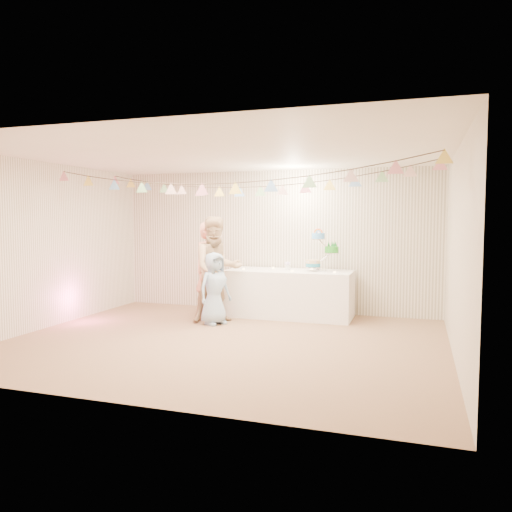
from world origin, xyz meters
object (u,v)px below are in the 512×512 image
(cake_stand, at_px, (321,255))
(person_adult_b, at_px, (217,269))
(table, at_px, (289,293))
(person_child, at_px, (214,288))
(person_adult_a, at_px, (210,271))

(cake_stand, relative_size, person_adult_b, 0.39)
(table, bearing_deg, cake_stand, 5.19)
(person_adult_b, distance_m, person_child, 0.36)
(person_child, bearing_deg, cake_stand, -25.63)
(person_adult_b, relative_size, person_child, 1.49)
(table, height_order, person_child, person_child)
(person_adult_a, xyz_separation_m, person_child, (0.24, -0.38, -0.24))
(table, height_order, cake_stand, cake_stand)
(person_adult_a, distance_m, person_child, 0.51)
(cake_stand, distance_m, person_adult_a, 1.93)
(person_adult_a, height_order, person_child, person_adult_a)
(table, xyz_separation_m, person_adult_a, (-1.24, -0.62, 0.42))
(person_child, bearing_deg, person_adult_b, 41.70)
(table, distance_m, cake_stand, 0.88)
(table, xyz_separation_m, person_adult_b, (-1.05, -0.78, 0.47))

